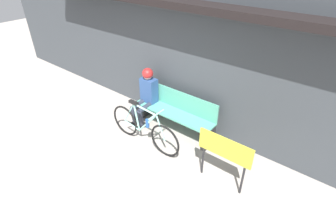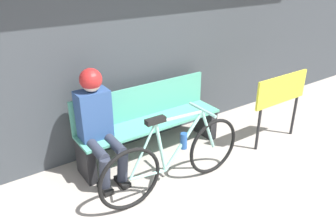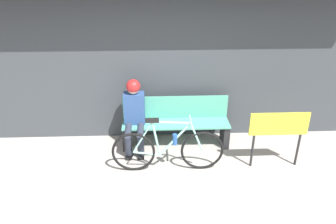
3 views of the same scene
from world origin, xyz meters
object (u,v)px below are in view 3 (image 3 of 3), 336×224
(bicycle, at_px, (168,149))
(person_seated, at_px, (134,111))
(park_bench_near, at_px, (176,123))
(signboard, at_px, (279,127))

(bicycle, height_order, person_seated, person_seated)
(bicycle, bearing_deg, person_seated, 128.64)
(park_bench_near, distance_m, person_seated, 0.76)
(bicycle, xyz_separation_m, signboard, (1.66, 0.04, 0.31))
(signboard, bearing_deg, park_bench_near, 154.29)
(park_bench_near, distance_m, bicycle, 0.78)
(bicycle, distance_m, signboard, 1.69)
(bicycle, distance_m, person_seated, 0.91)
(person_seated, xyz_separation_m, signboard, (2.18, -0.61, -0.02))
(bicycle, relative_size, person_seated, 1.39)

